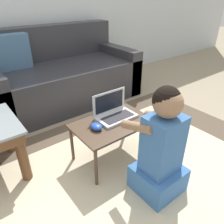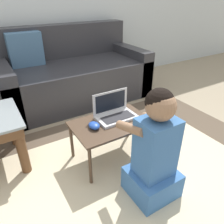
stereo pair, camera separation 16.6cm
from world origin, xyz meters
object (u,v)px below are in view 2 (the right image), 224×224
object	(u,v)px
computer_mouse	(94,125)
couch	(73,75)
laptop_desk	(112,127)
laptop	(115,113)
person_seated	(154,152)

from	to	relation	value
computer_mouse	couch	bearing A→B (deg)	74.68
laptop_desk	computer_mouse	size ratio (longest dim) A/B	5.86
couch	computer_mouse	world-z (taller)	couch
laptop	computer_mouse	distance (m)	0.22
couch	person_seated	xyz separation A→B (m)	(-0.16, -1.69, 0.04)
laptop_desk	laptop	bearing A→B (deg)	41.01
couch	laptop_desk	world-z (taller)	couch
laptop_desk	person_seated	bearing A→B (deg)	-85.10
laptop	person_seated	xyz separation A→B (m)	(-0.03, -0.49, -0.02)
laptop_desk	laptop	xyz separation A→B (m)	(0.07, 0.06, 0.07)
laptop_desk	computer_mouse	distance (m)	0.16
couch	laptop_desk	xyz separation A→B (m)	(-0.20, -1.26, -0.00)
laptop_desk	person_seated	distance (m)	0.44
person_seated	couch	bearing A→B (deg)	84.65
laptop	person_seated	size ratio (longest dim) A/B	0.41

